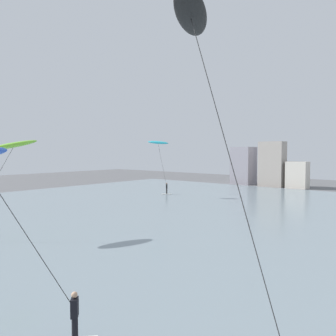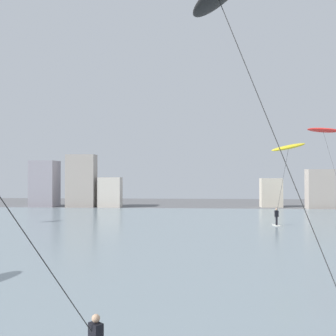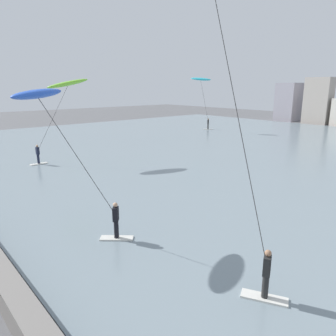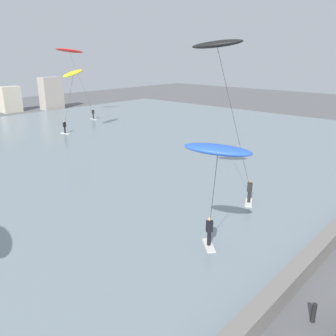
% 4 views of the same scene
% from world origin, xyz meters
% --- Properties ---
extents(water_bay, '(84.00, 52.00, 0.10)m').
position_xyz_m(water_bay, '(0.00, 30.77, 0.05)').
color(water_bay, gray).
rests_on(water_bay, ground).
extents(far_shore_buildings, '(44.99, 4.54, 7.93)m').
position_xyz_m(far_shore_buildings, '(-8.44, 59.38, 3.26)').
color(far_shore_buildings, gray).
rests_on(far_shore_buildings, ground).
extents(kitesurfer_yellow, '(3.58, 3.38, 7.97)m').
position_xyz_m(kitesurfer_yellow, '(10.26, 36.71, 6.93)').
color(kitesurfer_yellow, silver).
rests_on(kitesurfer_yellow, water_bay).
extents(kitesurfer_red, '(3.72, 5.39, 10.58)m').
position_xyz_m(kitesurfer_red, '(16.72, 46.47, 9.51)').
color(kitesurfer_red, silver).
rests_on(kitesurfer_red, water_bay).
extents(kitesurfer_black, '(5.12, 2.87, 10.49)m').
position_xyz_m(kitesurfer_black, '(2.77, 10.68, 9.05)').
color(kitesurfer_black, silver).
rests_on(kitesurfer_black, water_bay).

